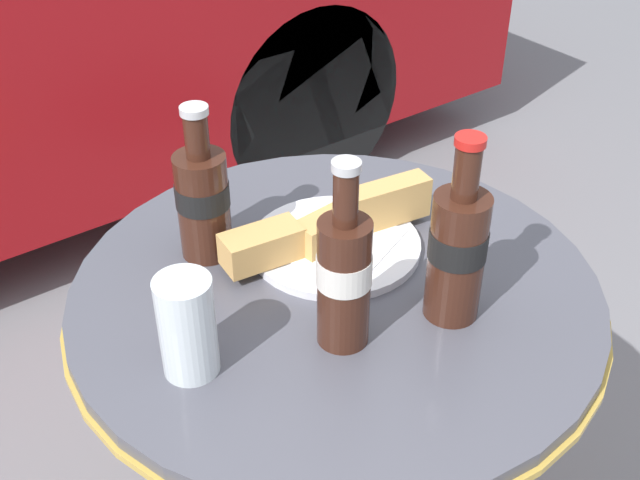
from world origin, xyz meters
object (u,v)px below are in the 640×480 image
at_px(cola_bottle_center, 203,199).
at_px(lunch_plate_near, 334,233).
at_px(bistro_table, 334,385).
at_px(cola_bottle_right, 344,275).
at_px(cola_bottle_left, 457,249).
at_px(drinking_glass, 188,330).

xyz_separation_m(cola_bottle_center, lunch_plate_near, (0.15, -0.09, -0.06)).
relative_size(bistro_table, cola_bottle_right, 3.12).
relative_size(bistro_table, cola_bottle_left, 3.07).
bearing_deg(lunch_plate_near, drinking_glass, -161.23).
bearing_deg(lunch_plate_near, bistro_table, -125.10).
bearing_deg(bistro_table, cola_bottle_left, -57.93).
bearing_deg(cola_bottle_right, lunch_plate_near, 56.24).
distance_m(cola_bottle_right, cola_bottle_center, 0.25).
relative_size(cola_bottle_left, lunch_plate_near, 0.78).
bearing_deg(cola_bottle_left, cola_bottle_center, 121.72).
height_order(cola_bottle_left, cola_bottle_right, cola_bottle_left).
bearing_deg(bistro_table, cola_bottle_center, 121.44).
bearing_deg(cola_bottle_center, cola_bottle_left, -58.28).
bearing_deg(cola_bottle_left, drinking_glass, 161.56).
bearing_deg(drinking_glass, bistro_table, 6.65).
xyz_separation_m(cola_bottle_left, cola_bottle_right, (-0.14, 0.04, -0.00)).
bearing_deg(lunch_plate_near, cola_bottle_center, 146.88).
xyz_separation_m(cola_bottle_left, drinking_glass, (-0.31, 0.10, -0.04)).
relative_size(bistro_table, cola_bottle_center, 3.44).
bearing_deg(cola_bottle_center, lunch_plate_near, -33.12).
distance_m(bistro_table, cola_bottle_center, 0.33).
distance_m(cola_bottle_left, cola_bottle_right, 0.14).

